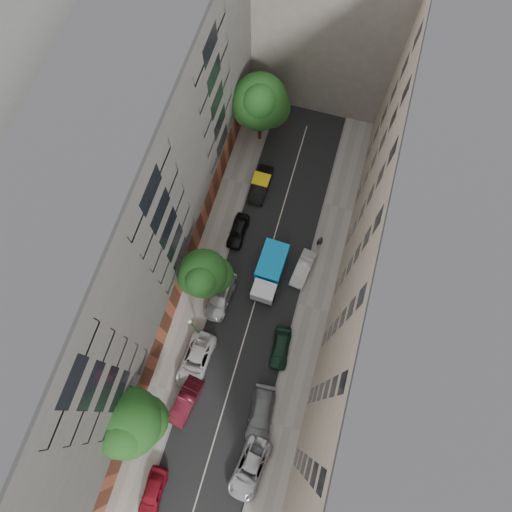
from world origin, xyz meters
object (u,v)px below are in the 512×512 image
(car_left_5, at_px, (261,185))
(tree_mid, at_px, (204,275))
(tree_near, at_px, (129,424))
(pedestrian, at_px, (320,241))
(car_left_3, at_px, (221,297))
(tree_far, at_px, (261,104))
(car_left_0, at_px, (153,493))
(car_left_1, at_px, (186,401))
(car_right_2, at_px, (281,348))
(car_right_0, at_px, (250,468))
(car_right_1, at_px, (261,415))
(car_left_4, at_px, (238,231))
(car_right_3, at_px, (303,269))
(car_left_2, at_px, (196,360))
(lamp_post, at_px, (193,326))
(tarp_truck, at_px, (270,271))

(car_left_5, relative_size, tree_mid, 0.60)
(tree_near, relative_size, tree_mid, 1.09)
(pedestrian, bearing_deg, car_left_3, 24.58)
(tree_far, relative_size, pedestrian, 4.96)
(car_left_0, xyz_separation_m, car_left_1, (0.30, 7.60, 0.04))
(car_left_1, xyz_separation_m, car_right_2, (6.79, 6.80, -0.04))
(car_right_0, relative_size, car_right_1, 1.03)
(car_left_4, xyz_separation_m, car_right_3, (7.20, -2.04, -0.01))
(car_right_1, bearing_deg, car_right_0, -91.54)
(car_left_2, bearing_deg, lamp_post, 106.89)
(car_right_2, bearing_deg, car_right_0, -94.47)
(car_right_3, relative_size, pedestrian, 2.19)
(tree_near, bearing_deg, pedestrian, 62.32)
(tarp_truck, bearing_deg, car_left_2, -111.07)
(car_left_4, bearing_deg, pedestrian, 7.86)
(pedestrian, bearing_deg, car_right_0, 66.31)
(lamp_post, bearing_deg, car_right_1, -34.97)
(car_left_1, relative_size, pedestrian, 2.46)
(car_left_5, bearing_deg, car_right_0, -75.21)
(car_left_2, height_order, car_right_3, car_left_2)
(car_right_0, xyz_separation_m, lamp_post, (-7.80, 9.58, 3.28))
(car_right_0, bearing_deg, car_left_4, 116.76)
(car_left_1, distance_m, car_right_0, 7.78)
(car_left_5, distance_m, car_right_3, 9.97)
(car_left_4, relative_size, tree_far, 0.43)
(pedestrian, bearing_deg, lamp_post, 32.42)
(car_left_0, height_order, tree_far, tree_far)
(car_left_2, bearing_deg, pedestrian, 63.09)
(car_right_0, bearing_deg, tree_mid, 127.65)
(tree_mid, xyz_separation_m, tree_far, (0.02, 17.78, 0.94))
(car_left_0, bearing_deg, car_right_3, 70.51)
(car_left_1, xyz_separation_m, tree_near, (-3.01, -2.77, 4.64))
(car_left_2, relative_size, car_right_1, 1.04)
(car_left_0, distance_m, car_right_3, 23.49)
(tree_mid, bearing_deg, lamp_post, -85.65)
(car_right_3, bearing_deg, car_left_0, -100.06)
(car_right_1, height_order, tree_mid, tree_mid)
(car_left_1, distance_m, car_right_1, 6.67)
(car_left_3, xyz_separation_m, car_right_3, (6.82, 4.90, -0.06))
(car_right_0, relative_size, pedestrian, 2.91)
(car_left_1, height_order, pedestrian, pedestrian)
(car_left_2, bearing_deg, car_left_1, -82.46)
(car_left_3, relative_size, car_left_5, 1.09)
(car_left_4, xyz_separation_m, pedestrian, (8.10, 1.03, 0.39))
(car_left_0, height_order, car_left_3, car_left_3)
(car_right_1, relative_size, tree_far, 0.57)
(car_left_4, distance_m, car_right_2, 12.26)
(car_left_3, relative_size, car_right_3, 1.23)
(car_right_0, distance_m, pedestrian, 21.45)
(tarp_truck, xyz_separation_m, car_right_3, (3.00, 1.41, -0.81))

